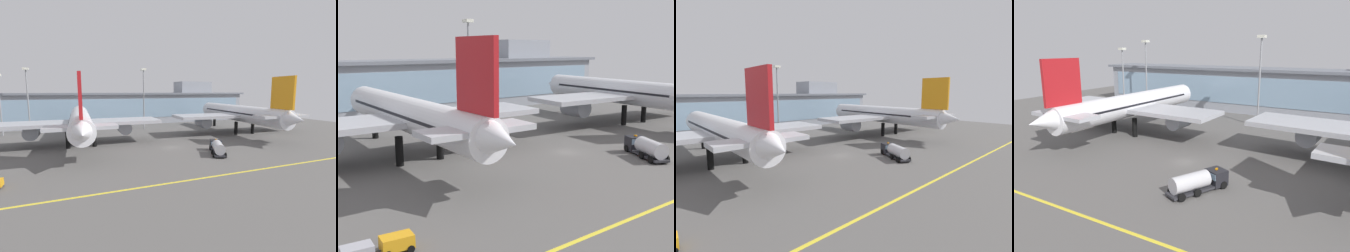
% 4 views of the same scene
% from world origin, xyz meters
% --- Properties ---
extents(ground_plane, '(180.00, 180.00, 0.00)m').
position_xyz_m(ground_plane, '(0.00, 0.00, 0.00)').
color(ground_plane, '#5B5956').
extents(terminal_building, '(115.33, 14.00, 18.59)m').
position_xyz_m(terminal_building, '(1.67, 50.94, 7.20)').
color(terminal_building, '#9399A3').
rests_on(terminal_building, ground).
extents(airliner_near_left, '(41.92, 51.94, 17.47)m').
position_xyz_m(airliner_near_left, '(-20.85, 11.85, 6.38)').
color(airliner_near_left, black).
rests_on(airliner_near_left, ground).
extents(airliner_near_right, '(45.34, 52.94, 17.91)m').
position_xyz_m(airliner_near_right, '(30.02, 11.85, 6.53)').
color(airliner_near_right, black).
rests_on(airliner_near_right, ground).
extents(fuel_tanker_truck, '(6.18, 9.19, 2.90)m').
position_xyz_m(fuel_tanker_truck, '(7.48, -9.05, 1.51)').
color(fuel_tanker_truck, black).
rests_on(fuel_tanker_truck, ground).
extents(baggage_tug_near, '(5.73, 2.27, 1.40)m').
position_xyz_m(baggage_tug_near, '(-35.81, -14.21, 0.79)').
color(baggage_tug_near, black).
rests_on(baggage_tug_near, ground).
extents(apron_light_mast_centre, '(1.80, 1.80, 22.29)m').
position_xyz_m(apron_light_mast_centre, '(2.55, 32.41, 14.72)').
color(apron_light_mast_centre, gray).
rests_on(apron_light_mast_centre, ground).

